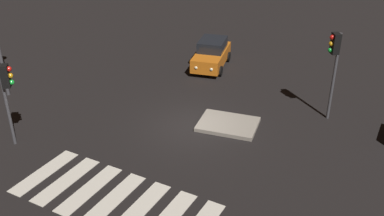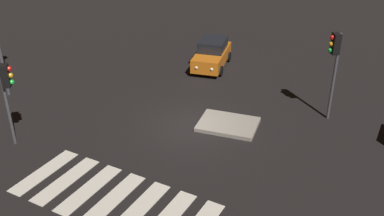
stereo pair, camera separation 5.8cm
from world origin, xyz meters
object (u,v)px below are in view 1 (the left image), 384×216
object	(u,v)px
traffic_island	(228,124)
car_orange	(212,54)
traffic_light_south	(7,85)
traffic_light_north	(334,55)

from	to	relation	value
traffic_island	car_orange	size ratio (longest dim) A/B	0.74
traffic_island	traffic_light_south	world-z (taller)	traffic_light_south
traffic_island	traffic_light_south	size ratio (longest dim) A/B	0.82
car_orange	traffic_light_south	distance (m)	12.67
traffic_light_south	traffic_light_north	bearing A→B (deg)	-1.47
traffic_light_north	traffic_light_south	xyz separation A→B (m)	(-11.35, -8.79, -0.45)
traffic_island	traffic_light_north	size ratio (longest dim) A/B	0.70
traffic_island	traffic_light_north	world-z (taller)	traffic_light_north
traffic_island	traffic_light_south	xyz separation A→B (m)	(-7.53, -5.83, 2.73)
car_orange	traffic_light_north	size ratio (longest dim) A/B	0.95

